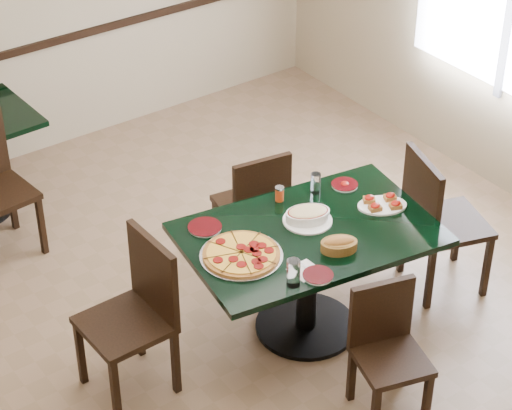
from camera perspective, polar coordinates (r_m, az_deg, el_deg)
floor at (r=6.39m, az=-0.54°, el=-6.79°), size 5.50×5.50×0.00m
room_shell at (r=7.47m, az=-1.82°, el=10.28°), size 5.50×5.50×5.50m
main_table at (r=6.02m, az=3.00°, el=-2.92°), size 1.61×1.17×0.75m
chair_far at (r=6.62m, az=-0.05°, el=0.15°), size 0.47×0.47×0.88m
chair_near at (r=5.63m, az=7.47°, el=-7.87°), size 0.47×0.47×0.81m
chair_right at (r=6.46m, az=10.25°, el=-0.59°), size 0.59×0.59×1.00m
chair_left at (r=5.69m, az=-6.77°, el=-5.82°), size 0.47×0.47×0.98m
pepperoni_pizza at (r=5.69m, az=-0.85°, el=-2.84°), size 0.48×0.48×0.04m
lasagna_casserole at (r=5.97m, az=2.97°, el=-0.57°), size 0.32×0.30×0.09m
bread_basket at (r=5.75m, az=4.76°, el=-2.26°), size 0.26×0.23×0.09m
bruschetta_platter at (r=6.15m, az=7.23°, el=0.09°), size 0.37×0.33×0.05m
side_plate_near at (r=5.56m, az=3.56°, el=-4.03°), size 0.17×0.17×0.02m
side_plate_far_r at (r=6.33m, az=5.09°, el=1.17°), size 0.17×0.17×0.03m
side_plate_far_l at (r=5.93m, az=-2.94°, el=-1.28°), size 0.20×0.20×0.02m
napkin_setting at (r=5.60m, az=2.84°, el=-3.75°), size 0.16×0.16×0.01m
water_glass_a at (r=6.22m, az=3.42°, el=1.26°), size 0.06×0.06×0.14m
water_glass_b at (r=5.45m, az=2.15°, el=-3.89°), size 0.08×0.08×0.16m
pepper_shaker at (r=6.15m, az=1.35°, el=0.66°), size 0.06×0.06×0.10m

